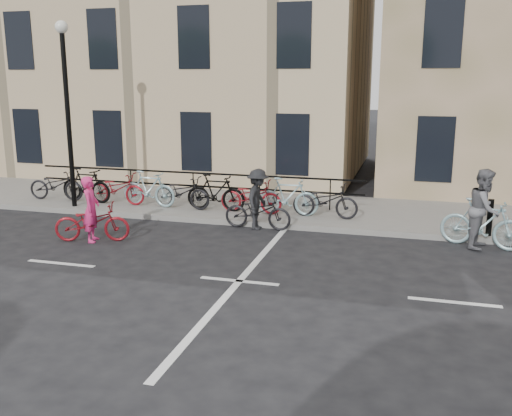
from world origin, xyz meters
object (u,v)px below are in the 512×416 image
(cyclist_pink, at_px, (92,219))
(cyclist_dark, at_px, (258,206))
(lamp_post, at_px, (66,92))
(cyclist_grey, at_px, (483,216))

(cyclist_pink, height_order, cyclist_dark, cyclist_pink)
(lamp_post, relative_size, cyclist_dark, 2.92)
(cyclist_pink, distance_m, cyclist_grey, 9.27)
(cyclist_dark, bearing_deg, lamp_post, 86.77)
(lamp_post, bearing_deg, cyclist_pink, -50.19)
(lamp_post, height_order, cyclist_pink, lamp_post)
(lamp_post, bearing_deg, cyclist_dark, -4.93)
(cyclist_pink, bearing_deg, cyclist_dark, -75.94)
(cyclist_grey, height_order, cyclist_dark, cyclist_grey)
(cyclist_pink, height_order, cyclist_grey, cyclist_grey)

